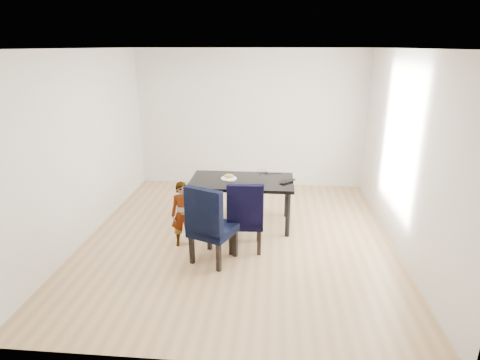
# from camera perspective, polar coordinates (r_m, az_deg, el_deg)

# --- Properties ---
(floor) EXTENTS (4.50, 5.00, 0.01)m
(floor) POSITION_cam_1_polar(r_m,az_deg,el_deg) (6.06, -0.17, -8.29)
(floor) COLOR tan
(floor) RESTS_ON ground
(ceiling) EXTENTS (4.50, 5.00, 0.01)m
(ceiling) POSITION_cam_1_polar(r_m,az_deg,el_deg) (5.41, -0.20, 18.26)
(ceiling) COLOR white
(ceiling) RESTS_ON wall_back
(wall_back) EXTENTS (4.50, 0.01, 2.70)m
(wall_back) POSITION_cam_1_polar(r_m,az_deg,el_deg) (8.03, 1.48, 8.63)
(wall_back) COLOR silver
(wall_back) RESTS_ON ground
(wall_front) EXTENTS (4.50, 0.01, 2.70)m
(wall_front) POSITION_cam_1_polar(r_m,az_deg,el_deg) (3.23, -4.29, -6.80)
(wall_front) COLOR white
(wall_front) RESTS_ON ground
(wall_left) EXTENTS (0.01, 5.00, 2.70)m
(wall_left) POSITION_cam_1_polar(r_m,az_deg,el_deg) (6.21, -21.46, 4.38)
(wall_left) COLOR white
(wall_left) RESTS_ON ground
(wall_right) EXTENTS (0.01, 5.00, 2.70)m
(wall_right) POSITION_cam_1_polar(r_m,az_deg,el_deg) (5.83, 22.50, 3.41)
(wall_right) COLOR white
(wall_right) RESTS_ON ground
(dining_table) EXTENTS (1.60, 0.90, 0.75)m
(dining_table) POSITION_cam_1_polar(r_m,az_deg,el_deg) (6.36, 0.24, -3.20)
(dining_table) COLOR black
(dining_table) RESTS_ON floor
(chair_left) EXTENTS (0.69, 0.70, 1.08)m
(chair_left) POSITION_cam_1_polar(r_m,az_deg,el_deg) (5.27, -3.81, -6.09)
(chair_left) COLOR black
(chair_left) RESTS_ON floor
(chair_right) EXTENTS (0.52, 0.54, 1.01)m
(chair_right) POSITION_cam_1_polar(r_m,az_deg,el_deg) (5.58, 0.76, -4.94)
(chair_right) COLOR black
(chair_right) RESTS_ON floor
(child) EXTENTS (0.39, 0.31, 0.95)m
(child) POSITION_cam_1_polar(r_m,az_deg,el_deg) (5.73, -8.08, -4.85)
(child) COLOR orange
(child) RESTS_ON floor
(plate) EXTENTS (0.30, 0.30, 0.01)m
(plate) POSITION_cam_1_polar(r_m,az_deg,el_deg) (6.29, -1.60, 0.25)
(plate) COLOR white
(plate) RESTS_ON dining_table
(sandwich) EXTENTS (0.17, 0.11, 0.06)m
(sandwich) POSITION_cam_1_polar(r_m,az_deg,el_deg) (6.28, -1.57, 0.58)
(sandwich) COLOR #B49540
(sandwich) RESTS_ON plate
(laptop) EXTENTS (0.34, 0.33, 0.02)m
(laptop) POSITION_cam_1_polar(r_m,az_deg,el_deg) (6.21, 6.51, -0.09)
(laptop) COLOR black
(laptop) RESTS_ON dining_table
(cable_tangle) EXTENTS (0.19, 0.19, 0.01)m
(cable_tangle) POSITION_cam_1_polar(r_m,az_deg,el_deg) (6.55, 3.39, 0.92)
(cable_tangle) COLOR black
(cable_tangle) RESTS_ON dining_table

